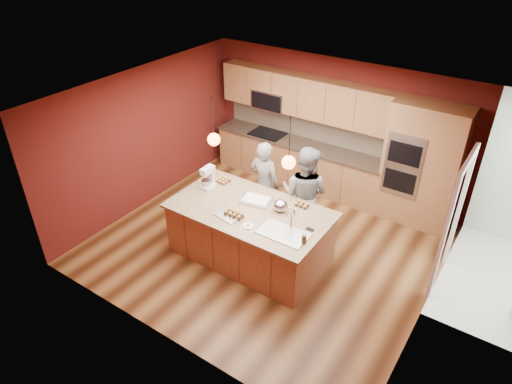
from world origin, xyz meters
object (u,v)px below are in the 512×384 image
Objects in this scene: island at (251,233)px; person_left at (264,184)px; mixing_bowl at (280,206)px; person_right at (305,194)px; stand_mixer at (208,179)px.

island is 1.10m from person_left.
mixing_bowl is at bearing 30.06° from island.
mixing_bowl is (-0.04, -0.74, 0.16)m from person_right.
stand_mixer is (-1.44, -0.82, 0.23)m from person_right.
person_left reaches higher than island.
person_left reaches higher than mixing_bowl.
person_left is at bearing 51.89° from stand_mixer.
island is 10.91× the size of mixing_bowl.
stand_mixer is at bearing 25.43° from person_right.
island is 1.15m from person_right.
person_right is at bearing 179.15° from person_left.
person_right reaches higher than stand_mixer.
person_left is 1.07m from stand_mixer.
mixing_bowl is at bearing 82.63° from person_right.
stand_mixer is (-0.62, -0.82, 0.30)m from person_left.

